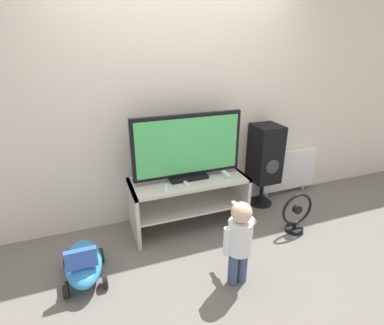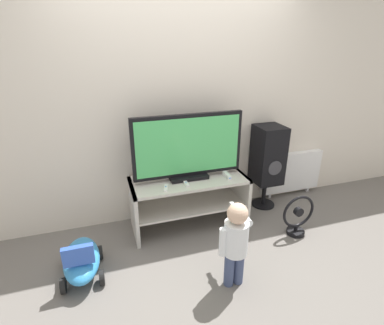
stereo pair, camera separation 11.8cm
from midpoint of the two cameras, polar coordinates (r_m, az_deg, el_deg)
The scene contains 12 objects.
ground_plane at distance 3.21m, azimuth 1.96°, elevation -14.08°, with size 16.00×16.00×0.00m, color slate.
wall_back at distance 3.21m, azimuth -1.40°, elevation 11.42°, with size 10.00×0.06×2.60m.
tv_stand at distance 3.22m, azimuth 0.49°, elevation -6.19°, with size 1.23×0.51×0.56m.
television at distance 3.03m, azimuth 0.38°, elevation 2.81°, with size 1.14×0.20×0.68m.
game_console at distance 3.19m, azimuth 7.72°, elevation -2.43°, with size 0.04×0.16×0.04m.
remote_primary at distance 2.93m, azimuth -3.85°, elevation -4.83°, with size 0.07×0.13×0.03m.
remote_secondary at distance 3.01m, azimuth -0.03°, elevation -4.00°, with size 0.04×0.13×0.03m.
child at distance 2.48m, azimuth 9.71°, elevation -13.99°, with size 0.29×0.44×0.76m.
speaker_tower at distance 3.62m, azimuth 15.15°, elevation 1.16°, with size 0.31×0.34×1.01m.
floor_fan at distance 3.36m, azimuth 20.45°, elevation -9.71°, with size 0.37×0.19×0.45m.
ride_on_toy at distance 2.84m, azimuth -19.12°, elevation -17.14°, with size 0.34×0.60×0.41m.
radiator at distance 4.10m, azimuth 19.13°, elevation -1.73°, with size 0.84×0.08×0.58m.
Camera 2 is at (-0.84, -2.45, 1.91)m, focal length 28.00 mm.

